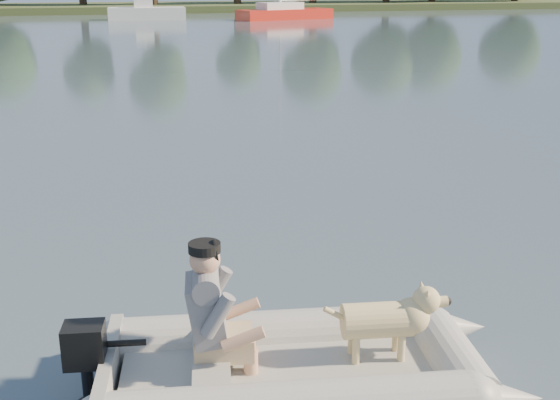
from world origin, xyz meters
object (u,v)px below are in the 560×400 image
object	(u,v)px
dog	(377,326)
sailboat	(284,13)
man	(209,305)
motorboat	(146,4)
dinghy	(299,325)

from	to	relation	value
dog	sailboat	xyz separation A→B (m)	(11.45, 47.17, -0.07)
man	dog	xyz separation A→B (m)	(1.30, -0.18, -0.25)
man	sailboat	bearing A→B (deg)	82.69
dog	sailboat	bearing A→B (deg)	84.24
dog	motorboat	xyz separation A→B (m)	(1.56, 49.13, 0.60)
motorboat	man	bearing A→B (deg)	-90.47
motorboat	dog	bearing A→B (deg)	-88.94
man	motorboat	bearing A→B (deg)	94.52
man	sailboat	distance (m)	48.69
dog	sailboat	world-z (taller)	sailboat
dinghy	dog	size ratio (longest dim) A/B	4.98
man	dog	distance (m)	1.34
dinghy	man	size ratio (longest dim) A/B	4.31
motorboat	dinghy	bearing A→B (deg)	-89.68
sailboat	motorboat	bearing A→B (deg)	150.40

